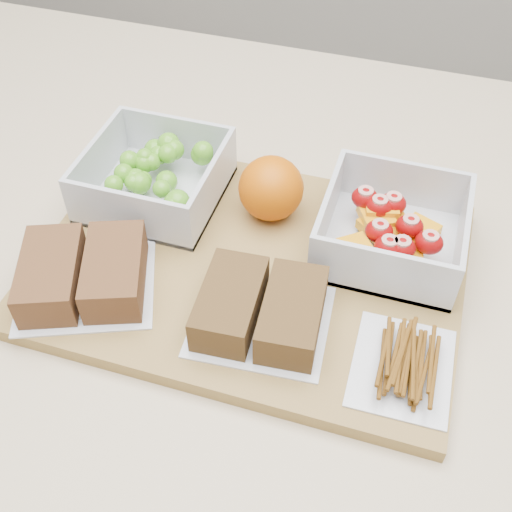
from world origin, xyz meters
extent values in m
cube|color=beige|center=(0.00, 0.00, 0.45)|extent=(1.20, 0.90, 0.90)
cube|color=olive|center=(-0.01, 0.00, 0.91)|extent=(0.42, 0.30, 0.02)
cube|color=silver|center=(-0.14, 0.06, 0.92)|extent=(0.14, 0.14, 0.01)
cube|color=silver|center=(-0.14, 0.13, 0.95)|extent=(0.14, 0.01, 0.06)
cube|color=silver|center=(-0.14, -0.01, 0.95)|extent=(0.14, 0.01, 0.06)
cube|color=silver|center=(-0.07, 0.06, 0.95)|extent=(0.01, 0.13, 0.06)
cube|color=silver|center=(-0.20, 0.06, 0.95)|extent=(0.01, 0.13, 0.06)
sphere|color=#56A121|center=(-0.15, 0.05, 0.94)|extent=(0.02, 0.02, 0.02)
sphere|color=#56A121|center=(-0.17, 0.05, 0.95)|extent=(0.02, 0.02, 0.02)
sphere|color=#56A121|center=(-0.13, 0.09, 0.95)|extent=(0.02, 0.02, 0.02)
sphere|color=#56A121|center=(-0.12, 0.06, 0.94)|extent=(0.02, 0.02, 0.02)
sphere|color=#56A121|center=(-0.17, 0.07, 0.95)|extent=(0.02, 0.02, 0.02)
sphere|color=#56A121|center=(-0.15, 0.06, 0.94)|extent=(0.02, 0.02, 0.02)
sphere|color=#56A121|center=(-0.15, 0.08, 0.95)|extent=(0.02, 0.02, 0.02)
sphere|color=#56A121|center=(-0.09, 0.02, 0.95)|extent=(0.03, 0.03, 0.03)
sphere|color=#56A121|center=(-0.10, 0.11, 0.95)|extent=(0.03, 0.03, 0.03)
sphere|color=#56A121|center=(-0.14, 0.11, 0.95)|extent=(0.03, 0.03, 0.03)
sphere|color=#56A121|center=(-0.17, 0.03, 0.95)|extent=(0.02, 0.02, 0.02)
sphere|color=#56A121|center=(-0.10, 0.11, 0.95)|extent=(0.02, 0.02, 0.02)
sphere|color=#56A121|center=(-0.13, 0.01, 0.94)|extent=(0.02, 0.02, 0.02)
sphere|color=#56A121|center=(-0.14, 0.09, 0.95)|extent=(0.02, 0.02, 0.02)
sphere|color=#56A121|center=(-0.15, 0.08, 0.95)|extent=(0.02, 0.02, 0.02)
sphere|color=#56A121|center=(-0.13, 0.10, 0.95)|extent=(0.02, 0.02, 0.02)
sphere|color=#56A121|center=(-0.09, 0.02, 0.95)|extent=(0.02, 0.02, 0.02)
sphere|color=#56A121|center=(-0.09, 0.02, 0.93)|extent=(0.02, 0.02, 0.02)
sphere|color=#56A121|center=(-0.15, 0.08, 0.95)|extent=(0.02, 0.02, 0.02)
sphere|color=#56A121|center=(-0.15, 0.04, 0.94)|extent=(0.02, 0.02, 0.02)
sphere|color=#56A121|center=(-0.15, 0.10, 0.94)|extent=(0.02, 0.02, 0.02)
sphere|color=#56A121|center=(-0.12, 0.04, 0.95)|extent=(0.02, 0.02, 0.02)
sphere|color=#56A121|center=(-0.15, 0.05, 0.94)|extent=(0.02, 0.02, 0.02)
cube|color=silver|center=(0.12, 0.06, 0.92)|extent=(0.14, 0.14, 0.01)
cube|color=silver|center=(0.12, 0.13, 0.95)|extent=(0.14, 0.01, 0.06)
cube|color=silver|center=(0.12, -0.01, 0.95)|extent=(0.14, 0.01, 0.06)
cube|color=silver|center=(0.19, 0.06, 0.95)|extent=(0.01, 0.13, 0.06)
cube|color=silver|center=(0.06, 0.06, 0.95)|extent=(0.01, 0.13, 0.06)
cube|color=orange|center=(0.13, 0.04, 0.93)|extent=(0.04, 0.05, 0.01)
cube|color=orange|center=(0.11, 0.08, 0.93)|extent=(0.05, 0.06, 0.01)
cube|color=orange|center=(0.13, 0.06, 0.93)|extent=(0.05, 0.05, 0.01)
cube|color=orange|center=(0.15, 0.08, 0.93)|extent=(0.05, 0.05, 0.01)
cube|color=orange|center=(0.10, 0.07, 0.94)|extent=(0.04, 0.05, 0.01)
cube|color=orange|center=(0.11, 0.08, 0.95)|extent=(0.04, 0.04, 0.01)
cube|color=orange|center=(0.09, 0.02, 0.94)|extent=(0.04, 0.05, 0.01)
cube|color=orange|center=(0.14, 0.03, 0.94)|extent=(0.04, 0.04, 0.01)
cube|color=orange|center=(0.11, 0.07, 0.93)|extent=(0.04, 0.04, 0.01)
ellipsoid|color=#900807|center=(0.14, 0.06, 0.95)|extent=(0.03, 0.02, 0.02)
ellipsoid|color=#900807|center=(0.13, 0.03, 0.95)|extent=(0.03, 0.02, 0.02)
ellipsoid|color=#900807|center=(0.09, 0.09, 0.95)|extent=(0.03, 0.02, 0.02)
ellipsoid|color=#900807|center=(0.16, 0.04, 0.95)|extent=(0.03, 0.02, 0.02)
ellipsoid|color=#900807|center=(0.10, 0.08, 0.95)|extent=(0.03, 0.02, 0.02)
ellipsoid|color=#900807|center=(0.12, 0.02, 0.95)|extent=(0.03, 0.02, 0.02)
ellipsoid|color=#900807|center=(0.11, 0.04, 0.95)|extent=(0.03, 0.02, 0.02)
ellipsoid|color=#900807|center=(0.12, 0.09, 0.95)|extent=(0.03, 0.02, 0.02)
sphere|color=#CE5A04|center=(-0.01, 0.07, 0.95)|extent=(0.07, 0.07, 0.07)
cube|color=silver|center=(-0.15, -0.08, 0.92)|extent=(0.16, 0.15, 0.00)
cube|color=brown|center=(-0.17, -0.09, 0.94)|extent=(0.09, 0.11, 0.04)
cube|color=brown|center=(-0.12, -0.07, 0.94)|extent=(0.09, 0.11, 0.04)
cube|color=silver|center=(0.03, -0.07, 0.92)|extent=(0.13, 0.12, 0.00)
cube|color=brown|center=(0.00, -0.07, 0.94)|extent=(0.06, 0.10, 0.04)
cube|color=brown|center=(0.05, -0.07, 0.94)|extent=(0.06, 0.10, 0.04)
cube|color=silver|center=(0.16, -0.08, 0.92)|extent=(0.09, 0.11, 0.00)
camera|label=1|loc=(0.13, -0.42, 1.39)|focal=45.00mm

